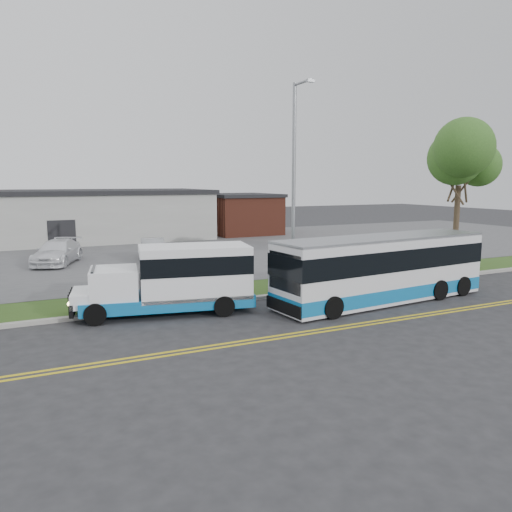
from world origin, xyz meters
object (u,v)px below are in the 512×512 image
shuttle_bus (177,277)px  tree_east (460,161)px  transit_bus (382,269)px  parked_car_b (57,252)px  parked_car_a (153,249)px  streetlight_near (294,178)px

shuttle_bus → tree_east: bearing=19.0°
transit_bus → parked_car_b: size_ratio=2.06×
shuttle_bus → parked_car_a: size_ratio=1.71×
parked_car_b → tree_east: bearing=-6.6°
tree_east → shuttle_bus: (-17.49, -2.52, -4.80)m
tree_east → streetlight_near: (-11.00, -0.27, -0.97)m
transit_bus → parked_car_b: bearing=121.5°
streetlight_near → parked_car_a: (-4.25, 10.59, -4.45)m
shuttle_bus → parked_car_b: (-3.40, 13.83, -0.58)m
transit_bus → parked_car_a: transit_bus is taller
streetlight_near → parked_car_a: 12.25m
parked_car_a → parked_car_b: (-5.64, 0.99, 0.04)m
streetlight_near → parked_car_a: bearing=111.9°
shuttle_bus → parked_car_b: 14.25m
transit_bus → parked_car_a: 16.06m
shuttle_bus → parked_car_b: bearing=114.6°
tree_east → parked_car_a: (-15.25, 10.32, -5.42)m
tree_east → parked_car_b: 24.36m
streetlight_near → transit_bus: (1.89, -4.23, -3.82)m
transit_bus → parked_car_a: bearing=107.3°
parked_car_a → parked_car_b: 5.72m
tree_east → streetlight_near: 11.05m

